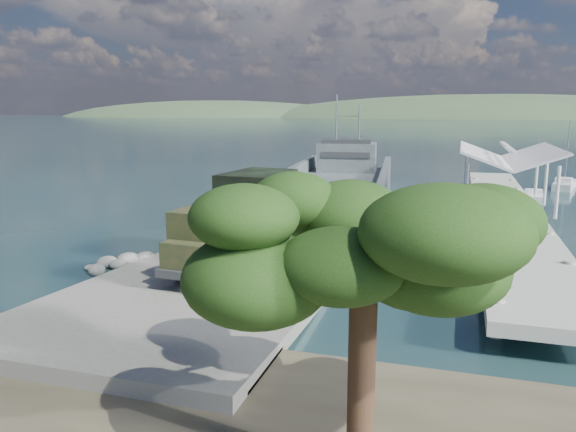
% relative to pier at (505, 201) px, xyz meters
% --- Properties ---
extents(ground, '(1400.00, 1400.00, 0.00)m').
position_rel_pier_xyz_m(ground, '(-13.00, -18.77, -1.60)').
color(ground, '#19373C').
rests_on(ground, ground).
extents(boat_ramp, '(10.00, 18.00, 0.50)m').
position_rel_pier_xyz_m(boat_ramp, '(-13.00, -19.77, -1.35)').
color(boat_ramp, slate).
rests_on(boat_ramp, ground).
extents(shoreline_rocks, '(3.20, 5.60, 0.90)m').
position_rel_pier_xyz_m(shoreline_rocks, '(-19.20, -18.27, -1.60)').
color(shoreline_rocks, slate).
rests_on(shoreline_rocks, ground).
extents(distant_headlands, '(1000.00, 240.00, 48.00)m').
position_rel_pier_xyz_m(distant_headlands, '(37.00, 541.23, -1.60)').
color(distant_headlands, '#405736').
rests_on(distant_headlands, ground).
extents(pier, '(6.40, 44.00, 6.10)m').
position_rel_pier_xyz_m(pier, '(0.00, 0.00, 0.00)').
color(pier, '#BBBAB0').
rests_on(pier, ground).
extents(landing_craft, '(11.33, 33.89, 9.90)m').
position_rel_pier_xyz_m(landing_craft, '(-12.90, 5.51, -0.79)').
color(landing_craft, '#434C4F').
rests_on(landing_craft, ground).
extents(military_truck, '(3.62, 9.30, 4.22)m').
position_rel_pier_xyz_m(military_truck, '(-12.57, -16.44, 1.00)').
color(military_truck, black).
rests_on(military_truck, boat_ramp).
extents(soldier, '(0.77, 0.63, 1.80)m').
position_rel_pier_xyz_m(soldier, '(-14.57, -18.89, -0.20)').
color(soldier, '#1E301B').
rests_on(soldier, boat_ramp).
extents(sailboat_near, '(1.87, 5.06, 6.04)m').
position_rel_pier_xyz_m(sailboat_near, '(3.18, 11.68, -1.28)').
color(sailboat_near, white).
rests_on(sailboat_near, ground).
extents(sailboat_far, '(3.05, 5.93, 6.94)m').
position_rel_pier_xyz_m(sailboat_far, '(6.89, 20.27, -1.23)').
color(sailboat_far, white).
rests_on(sailboat_far, ground).
extents(overhang_tree, '(6.87, 6.33, 6.23)m').
position_rel_pier_xyz_m(overhang_tree, '(-5.15, -29.69, 3.40)').
color(overhang_tree, '#372116').
rests_on(overhang_tree, ground).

